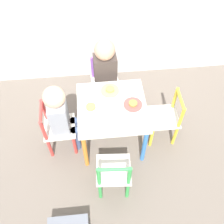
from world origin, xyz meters
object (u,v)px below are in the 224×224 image
Objects in this scene: chair_green at (114,174)px; plate_back at (110,90)px; chair_yellow at (165,118)px; child_left at (61,114)px; kids_table at (112,112)px; plate_left at (91,108)px; chair_purple at (105,83)px; child_back at (105,70)px; chair_red at (57,129)px; plate_right at (133,104)px.

plate_back is at bearing -88.89° from chair_green.
chair_yellow is 0.90m from child_left.
plate_back is (0.03, 0.64, 0.23)m from chair_green.
chair_yellow is at bearing -19.96° from plate_back.
kids_table is 0.49m from chair_green.
chair_green is 0.62m from child_left.
plate_left is at bearing -88.66° from child_left.
child_back is (0.00, -0.06, 0.23)m from chair_purple.
plate_left is (-0.15, -0.47, 0.23)m from chair_purple.
plate_left is (-0.13, 0.47, 0.23)m from chair_green.
chair_purple is 0.66m from chair_red.
chair_purple reaches higher than plate_left.
plate_back is (0.02, -0.24, 0.01)m from child_back.
child_left reaches higher than plate_left.
chair_green is 0.66× the size of child_back.
kids_table is 1.06× the size of chair_purple.
child_left reaches higher than kids_table.
chair_red is 3.35× the size of plate_back.
chair_yellow is (0.94, 0.01, 0.00)m from chair_red.
kids_table is at bearing -0.00° from plate_left.
chair_purple is 0.38m from plate_back.
chair_yellow is 0.69m from chair_green.
child_back is 5.07× the size of plate_back.
chair_red is at bearing -158.65° from plate_back.
chair_red reaches higher than kids_table.
plate_back and plate_left have the same top height.
child_back is 1.06× the size of child_left.
kids_table is 0.49m from chair_yellow.
child_left is (-0.39, -0.48, 0.20)m from chair_purple.
plate_back is (0.47, 0.18, 0.23)m from chair_red.
chair_red is 0.66m from child_back.
chair_yellow is 0.70× the size of child_left.
child_back reaches higher than plate_left.
plate_right is (-0.30, 0.00, 0.23)m from chair_yellow.
plate_left is (-0.17, 0.00, 0.09)m from kids_table.
chair_green is 3.46× the size of plate_right.
chair_yellow reaches higher than kids_table.
chair_red is (-0.47, -0.02, -0.15)m from kids_table.
child_left is at bearing -131.31° from chair_purple.
child_left is (-0.88, -0.01, 0.20)m from chair_yellow.
child_back is at bearing 69.95° from plate_left.
plate_left is at bearing -135.00° from plate_back.
chair_purple is (-0.02, 0.47, -0.15)m from kids_table.
kids_table is 0.42m from child_back.
child_left is at bearing -176.72° from plate_left.
chair_green is at bearing -94.23° from kids_table.
child_back reaches higher than chair_green.
chair_green is at bearing -93.57° from child_back.
child_left reaches higher than chair_green.
child_left is 0.24m from plate_left.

